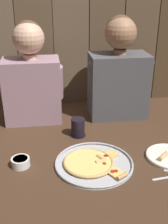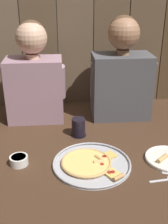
% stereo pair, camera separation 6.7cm
% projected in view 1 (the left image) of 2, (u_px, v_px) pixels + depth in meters
% --- Properties ---
extents(ground_plane, '(3.20, 3.20, 0.00)m').
position_uv_depth(ground_plane, '(85.00, 151.00, 1.49)').
color(ground_plane, '#422B1C').
extents(pizza_tray, '(0.38, 0.38, 0.03)m').
position_uv_depth(pizza_tray, '(93.00, 163.00, 1.37)').
color(pizza_tray, '#B2B2B7').
rests_on(pizza_tray, ground).
extents(drinking_glass, '(0.09, 0.09, 0.11)m').
position_uv_depth(drinking_glass, '(78.00, 127.00, 1.62)').
color(drinking_glass, black).
rests_on(drinking_glass, ground).
extents(dipping_bowl, '(0.09, 0.09, 0.04)m').
position_uv_depth(dipping_bowl, '(21.00, 162.00, 1.36)').
color(dipping_bowl, white).
rests_on(dipping_bowl, ground).
extents(table_fork, '(0.13, 0.03, 0.01)m').
position_uv_depth(table_fork, '(167.00, 177.00, 1.28)').
color(table_fork, silver).
rests_on(table_fork, ground).
extents(diner_left, '(0.38, 0.22, 0.62)m').
position_uv_depth(diner_left, '(31.00, 77.00, 1.73)').
color(diner_left, gray).
rests_on(diner_left, ground).
extents(diner_right, '(0.40, 0.23, 0.64)m').
position_uv_depth(diner_right, '(119.00, 72.00, 1.79)').
color(diner_right, '#4C4C51').
rests_on(diner_right, ground).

